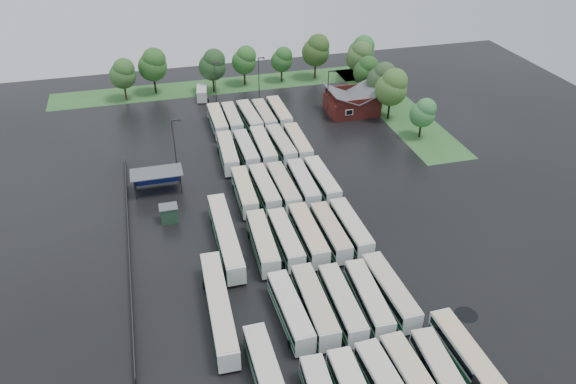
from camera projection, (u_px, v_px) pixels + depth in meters
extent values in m
plane|color=black|center=(297.00, 254.00, 77.38)|extent=(160.00, 160.00, 0.00)
cube|color=maroon|center=(351.00, 105.00, 116.77)|extent=(10.00, 8.00, 3.40)
cube|color=#4C4F51|center=(341.00, 94.00, 114.84)|extent=(5.07, 8.60, 2.19)
cube|color=#4C4F51|center=(364.00, 92.00, 115.94)|extent=(5.07, 8.60, 2.19)
cube|color=maroon|center=(359.00, 102.00, 112.33)|extent=(9.00, 0.20, 1.20)
cube|color=silver|center=(349.00, 112.00, 112.86)|extent=(1.60, 0.12, 1.20)
cylinder|color=#2D2D30|center=(135.00, 190.00, 88.26)|extent=(0.16, 0.16, 3.40)
cylinder|color=#2D2D30|center=(181.00, 184.00, 89.84)|extent=(0.16, 0.16, 3.40)
cylinder|color=#2D2D30|center=(134.00, 180.00, 90.87)|extent=(0.16, 0.16, 3.40)
cylinder|color=#2D2D30|center=(179.00, 174.00, 92.46)|extent=(0.16, 0.16, 3.40)
cube|color=#4C4F51|center=(156.00, 172.00, 89.40)|extent=(8.20, 4.20, 0.15)
cube|color=navy|center=(157.00, 177.00, 91.97)|extent=(7.60, 0.08, 2.60)
cube|color=#1D3D27|center=(169.00, 214.00, 83.46)|extent=(2.50, 2.00, 2.50)
cube|color=#4C4F51|center=(168.00, 207.00, 82.76)|extent=(2.70, 2.20, 0.12)
cube|color=#2E6129|center=(229.00, 85.00, 130.83)|extent=(80.00, 10.00, 0.01)
cube|color=#2E6129|center=(395.00, 107.00, 119.87)|extent=(10.00, 50.00, 0.01)
cube|color=#2D2D30|center=(129.00, 242.00, 78.72)|extent=(0.10, 50.00, 1.20)
cylinder|color=black|center=(343.00, 382.00, 58.47)|extent=(2.58, 0.97, 0.97)
cylinder|color=black|center=(374.00, 374.00, 59.43)|extent=(2.60, 0.98, 0.98)
cube|color=black|center=(416.00, 382.00, 56.08)|extent=(3.02, 11.78, 0.89)
cube|color=#C9B793|center=(417.00, 376.00, 55.60)|extent=(2.87, 11.90, 0.12)
cylinder|color=black|center=(398.00, 366.00, 60.30)|extent=(2.59, 0.97, 0.97)
cube|color=silver|center=(444.00, 381.00, 56.99)|extent=(3.11, 12.10, 2.75)
cube|color=black|center=(445.00, 377.00, 56.70)|extent=(3.14, 11.62, 0.88)
cube|color=#024F29|center=(443.00, 384.00, 57.31)|extent=(3.15, 11.86, 0.60)
cube|color=beige|center=(446.00, 371.00, 56.24)|extent=(2.99, 11.73, 0.12)
cylinder|color=black|center=(425.00, 361.00, 60.86)|extent=(2.55, 0.96, 0.96)
cube|color=silver|center=(290.00, 311.00, 65.53)|extent=(2.83, 11.71, 2.67)
cube|color=black|center=(290.00, 307.00, 65.25)|extent=(2.87, 11.25, 0.85)
cube|color=#0A5F2C|center=(290.00, 314.00, 65.84)|extent=(2.87, 11.48, 0.59)
cube|color=beige|center=(290.00, 302.00, 64.79)|extent=(2.72, 11.36, 0.12)
cylinder|color=black|center=(299.00, 342.00, 63.19)|extent=(2.47, 0.93, 0.93)
cylinder|color=black|center=(282.00, 298.00, 69.28)|extent=(2.47, 0.93, 0.93)
cube|color=silver|center=(314.00, 305.00, 66.17)|extent=(2.70, 12.26, 2.80)
cube|color=black|center=(315.00, 302.00, 65.87)|extent=(2.75, 11.77, 0.90)
cube|color=#065D2D|center=(314.00, 309.00, 66.50)|extent=(2.75, 12.01, 0.62)
cube|color=#BFB195|center=(315.00, 296.00, 65.40)|extent=(2.59, 11.89, 0.12)
cylinder|color=black|center=(324.00, 338.00, 63.71)|extent=(2.60, 0.98, 0.98)
cylinder|color=black|center=(305.00, 292.00, 70.11)|extent=(2.60, 0.98, 0.98)
cube|color=silver|center=(342.00, 304.00, 66.52)|extent=(2.68, 11.82, 2.70)
cube|color=black|center=(342.00, 300.00, 66.24)|extent=(2.73, 11.35, 0.86)
cube|color=#0A5C2E|center=(342.00, 307.00, 66.84)|extent=(2.73, 11.58, 0.59)
cube|color=beige|center=(342.00, 295.00, 65.78)|extent=(2.58, 11.46, 0.12)
cylinder|color=black|center=(352.00, 334.00, 64.16)|extent=(2.50, 0.94, 0.94)
cylinder|color=black|center=(331.00, 291.00, 70.32)|extent=(2.50, 0.94, 0.94)
cube|color=silver|center=(368.00, 299.00, 67.26)|extent=(2.98, 11.80, 2.68)
cube|color=black|center=(369.00, 295.00, 66.97)|extent=(3.02, 11.34, 0.86)
cube|color=#13582F|center=(368.00, 302.00, 67.57)|extent=(3.02, 11.57, 0.59)
cube|color=beige|center=(369.00, 290.00, 66.52)|extent=(2.87, 11.45, 0.12)
cylinder|color=black|center=(380.00, 329.00, 64.90)|extent=(2.49, 0.94, 0.94)
cylinder|color=black|center=(356.00, 287.00, 71.03)|extent=(2.49, 0.94, 0.94)
cube|color=silver|center=(390.00, 291.00, 68.31)|extent=(2.85, 12.06, 2.75)
cube|color=black|center=(391.00, 288.00, 68.02)|extent=(2.90, 11.58, 0.88)
cube|color=#03582D|center=(390.00, 295.00, 68.63)|extent=(2.89, 11.82, 0.60)
cube|color=#C3B59C|center=(391.00, 282.00, 67.56)|extent=(2.74, 11.70, 0.12)
cylinder|color=black|center=(402.00, 321.00, 65.90)|extent=(2.55, 0.96, 0.96)
cylinder|color=black|center=(377.00, 280.00, 72.18)|extent=(2.55, 0.96, 0.96)
cube|color=silver|center=(263.00, 242.00, 76.59)|extent=(2.94, 12.19, 2.78)
cube|color=black|center=(263.00, 239.00, 76.29)|extent=(2.98, 11.71, 0.89)
cube|color=#146032|center=(263.00, 246.00, 76.91)|extent=(2.98, 11.95, 0.61)
cube|color=beige|center=(262.00, 234.00, 75.82)|extent=(2.83, 11.83, 0.12)
cylinder|color=black|center=(269.00, 268.00, 74.15)|extent=(2.57, 0.97, 0.97)
cylinder|color=black|center=(257.00, 234.00, 80.50)|extent=(2.57, 0.97, 0.97)
cube|color=silver|center=(286.00, 239.00, 77.33)|extent=(2.48, 11.66, 2.67)
cube|color=black|center=(286.00, 236.00, 77.04)|extent=(2.54, 11.19, 0.85)
cube|color=#115531|center=(286.00, 242.00, 77.64)|extent=(2.53, 11.42, 0.59)
cube|color=beige|center=(286.00, 231.00, 76.59)|extent=(2.38, 11.31, 0.12)
cylinder|color=black|center=(293.00, 263.00, 74.99)|extent=(2.47, 0.93, 0.93)
cylinder|color=black|center=(279.00, 231.00, 81.08)|extent=(2.47, 0.93, 0.93)
cube|color=silver|center=(308.00, 235.00, 78.05)|extent=(2.58, 12.24, 2.80)
cube|color=black|center=(308.00, 231.00, 77.75)|extent=(2.64, 11.75, 0.90)
cube|color=#155F36|center=(308.00, 238.00, 78.38)|extent=(2.63, 11.99, 0.62)
cube|color=#D3B690|center=(308.00, 226.00, 77.28)|extent=(2.47, 11.87, 0.12)
cylinder|color=black|center=(316.00, 260.00, 75.59)|extent=(2.60, 0.98, 0.98)
cylinder|color=black|center=(300.00, 227.00, 82.00)|extent=(2.60, 0.98, 0.98)
cube|color=silver|center=(330.00, 232.00, 78.73)|extent=(2.49, 11.65, 2.67)
cube|color=black|center=(331.00, 229.00, 78.44)|extent=(2.55, 11.19, 0.85)
cube|color=#055325|center=(330.00, 235.00, 79.04)|extent=(2.54, 11.42, 0.59)
cube|color=tan|center=(331.00, 224.00, 77.99)|extent=(2.39, 11.30, 0.12)
cylinder|color=black|center=(339.00, 255.00, 76.39)|extent=(2.47, 0.93, 0.93)
cylinder|color=black|center=(322.00, 225.00, 82.48)|extent=(2.47, 0.93, 0.93)
cube|color=silver|center=(351.00, 228.00, 79.54)|extent=(2.55, 11.79, 2.70)
cube|color=black|center=(351.00, 225.00, 79.25)|extent=(2.61, 11.32, 0.86)
cube|color=#0C5C34|center=(350.00, 231.00, 79.86)|extent=(2.60, 11.55, 0.59)
cube|color=beige|center=(351.00, 220.00, 78.80)|extent=(2.45, 11.43, 0.12)
cylinder|color=black|center=(360.00, 251.00, 77.18)|extent=(2.50, 0.94, 0.94)
cylinder|color=black|center=(341.00, 221.00, 83.34)|extent=(2.50, 0.94, 0.94)
cube|color=silver|center=(244.00, 191.00, 87.81)|extent=(2.73, 11.74, 2.68)
cube|color=black|center=(244.00, 189.00, 87.52)|extent=(2.77, 11.27, 0.86)
cube|color=#0C592B|center=(245.00, 195.00, 88.12)|extent=(2.77, 11.51, 0.59)
cube|color=beige|center=(244.00, 184.00, 87.07)|extent=(2.62, 11.38, 0.12)
cylinder|color=black|center=(250.00, 211.00, 85.46)|extent=(2.48, 0.93, 0.93)
cylinder|color=black|center=(240.00, 187.00, 91.57)|extent=(2.48, 0.93, 0.93)
cube|color=silver|center=(264.00, 189.00, 88.50)|extent=(2.71, 11.79, 2.69)
cube|color=black|center=(264.00, 186.00, 88.22)|extent=(2.76, 11.33, 0.86)
cube|color=#055024|center=(265.00, 192.00, 88.82)|extent=(2.75, 11.56, 0.59)
cube|color=beige|center=(264.00, 181.00, 87.76)|extent=(2.60, 11.44, 0.12)
cylinder|color=black|center=(270.00, 208.00, 86.14)|extent=(2.50, 0.94, 0.94)
cylinder|color=black|center=(260.00, 184.00, 92.29)|extent=(2.50, 0.94, 0.94)
cube|color=silver|center=(283.00, 187.00, 88.75)|extent=(2.68, 12.07, 2.76)
cube|color=black|center=(283.00, 184.00, 88.45)|extent=(2.73, 11.59, 0.88)
cube|color=#0B5B2E|center=(283.00, 191.00, 89.07)|extent=(2.72, 11.83, 0.61)
cube|color=#BFB297|center=(283.00, 180.00, 87.99)|extent=(2.57, 11.71, 0.12)
cylinder|color=black|center=(290.00, 208.00, 86.33)|extent=(2.56, 0.96, 0.96)
cylinder|color=black|center=(278.00, 183.00, 92.63)|extent=(2.56, 0.96, 0.96)
cube|color=silver|center=(303.00, 184.00, 89.71)|extent=(2.71, 12.00, 2.74)
cube|color=black|center=(303.00, 181.00, 89.42)|extent=(2.76, 11.53, 0.88)
cube|color=#055E29|center=(303.00, 187.00, 90.03)|extent=(2.76, 11.77, 0.60)
cube|color=beige|center=(303.00, 176.00, 88.95)|extent=(2.61, 11.64, 0.12)
cylinder|color=black|center=(310.00, 204.00, 87.31)|extent=(2.54, 0.96, 0.96)
cylinder|color=black|center=(297.00, 179.00, 93.57)|extent=(2.54, 0.96, 0.96)
cube|color=silver|center=(322.00, 181.00, 90.49)|extent=(2.64, 12.01, 2.74)
cube|color=black|center=(322.00, 178.00, 90.20)|extent=(2.69, 11.53, 0.88)
cube|color=#0B532E|center=(322.00, 184.00, 90.81)|extent=(2.69, 11.77, 0.60)
cube|color=beige|center=(322.00, 173.00, 89.74)|extent=(2.54, 11.64, 0.12)
cylinder|color=black|center=(329.00, 200.00, 88.09)|extent=(2.54, 0.96, 0.96)
cylinder|color=black|center=(315.00, 176.00, 94.36)|extent=(2.54, 0.96, 0.96)
cube|color=silver|center=(228.00, 153.00, 98.55)|extent=(3.09, 12.22, 2.78)
cube|color=black|center=(228.00, 150.00, 98.26)|extent=(3.13, 11.74, 0.89)
cube|color=#065F29|center=(228.00, 156.00, 98.88)|extent=(3.13, 11.98, 0.61)
cube|color=beige|center=(227.00, 145.00, 97.79)|extent=(2.97, 11.85, 0.12)
cylinder|color=black|center=(232.00, 170.00, 96.12)|extent=(2.57, 0.97, 0.97)
cylinder|color=black|center=(225.00, 150.00, 102.46)|extent=(2.57, 0.97, 0.97)
cube|color=silver|center=(246.00, 150.00, 99.49)|extent=(2.55, 11.74, 2.68)
cube|color=black|center=(246.00, 148.00, 99.20)|extent=(2.61, 11.27, 0.86)
cube|color=#08572B|center=(246.00, 153.00, 99.80)|extent=(2.60, 11.51, 0.59)
cube|color=#BEB6AB|center=(246.00, 143.00, 98.75)|extent=(2.45, 11.39, 0.12)
cylinder|color=black|center=(251.00, 167.00, 97.13)|extent=(2.49, 0.94, 0.94)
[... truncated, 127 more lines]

